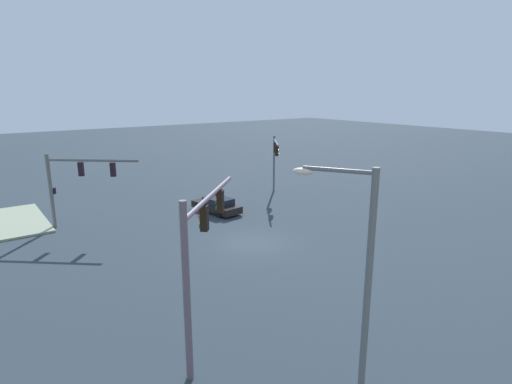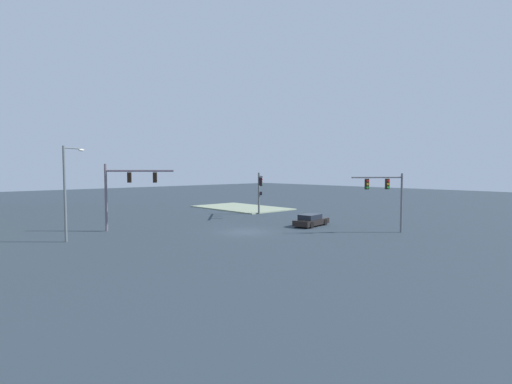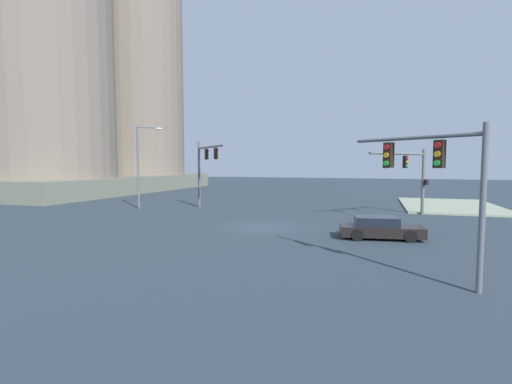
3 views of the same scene
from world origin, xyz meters
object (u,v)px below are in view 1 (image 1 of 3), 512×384
at_px(traffic_signal_cross_street, 73,178).
at_px(sedan_car_approaching, 217,205).
at_px(streetlamp_curved_arm, 358,280).
at_px(traffic_signal_opposite_side, 201,243).
at_px(traffic_signal_near_corner, 275,154).

distance_m(traffic_signal_cross_street, sedan_car_approaching, 10.69).
bearing_deg(traffic_signal_cross_street, streetlamp_curved_arm, -44.18).
distance_m(traffic_signal_opposite_side, traffic_signal_cross_street, 17.53).
relative_size(traffic_signal_near_corner, traffic_signal_opposite_side, 0.86).
relative_size(traffic_signal_opposite_side, streetlamp_curved_arm, 0.82).
distance_m(traffic_signal_near_corner, traffic_signal_opposite_side, 24.02).
relative_size(traffic_signal_cross_street, streetlamp_curved_arm, 0.70).
height_order(traffic_signal_opposite_side, sedan_car_approaching, traffic_signal_opposite_side).
xyz_separation_m(streetlamp_curved_arm, sedan_car_approaching, (-7.77, -20.73, -3.84)).
bearing_deg(traffic_signal_near_corner, traffic_signal_cross_street, -56.95).
distance_m(traffic_signal_near_corner, streetlamp_curved_arm, 27.08).
height_order(traffic_signal_opposite_side, streetlamp_curved_arm, streetlamp_curved_arm).
relative_size(traffic_signal_opposite_side, sedan_car_approaching, 1.37).
distance_m(traffic_signal_opposite_side, sedan_car_approaching, 18.41).
bearing_deg(traffic_signal_opposite_side, traffic_signal_cross_street, 46.29).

